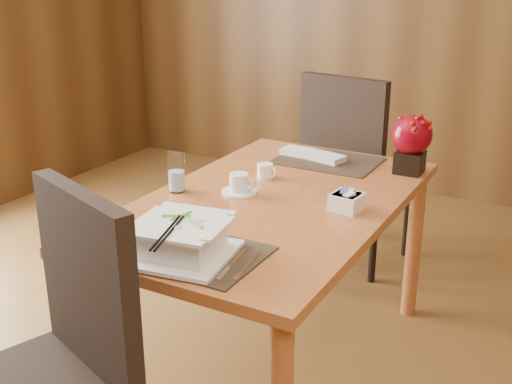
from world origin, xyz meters
The scene contains 13 objects.
dining_table centered at (0.00, 0.60, 0.65)m, with size 0.90×1.50×0.75m.
placemat_near centered at (0.00, 0.05, 0.75)m, with size 0.45×0.33×0.01m, color black.
placemat_far centered at (0.00, 1.15, 0.75)m, with size 0.45×0.33×0.01m, color black.
soup_setting centered at (-0.01, 0.01, 0.81)m, with size 0.34×0.34×0.12m.
coffee_cup centered at (-0.14, 0.59, 0.78)m, with size 0.14×0.14×0.08m.
water_glass centered at (-0.37, 0.49, 0.83)m, with size 0.07×0.07×0.16m, color white.
creamer_jug centered at (-0.14, 0.81, 0.78)m, with size 0.09×0.09×0.06m, color white, non-canonical shape.
sugar_caddy centered at (0.29, 0.63, 0.78)m, with size 0.11×0.11×0.06m, color white.
berry_decor centered at (0.37, 1.17, 0.89)m, with size 0.17×0.17×0.25m.
napkins_far centered at (-0.07, 1.15, 0.77)m, with size 0.31×0.11×0.03m, color silver, non-canonical shape.
bread_plate centered at (-0.34, -0.03, 0.75)m, with size 0.13×0.13×0.01m, color white.
near_chair centered at (-0.15, -0.42, 0.59)m, with size 0.63×0.63×1.05m.
far_chair centered at (-0.06, 1.65, 0.60)m, with size 0.57×0.57×1.07m.
Camera 1 is at (1.05, -1.45, 1.62)m, focal length 45.00 mm.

